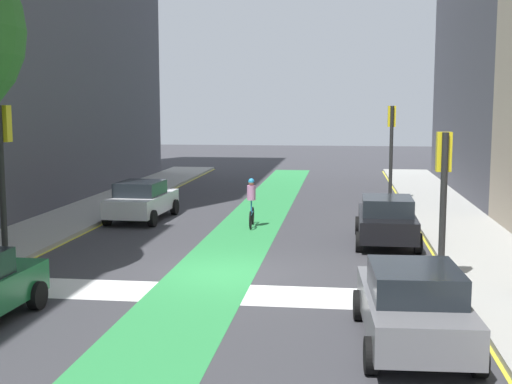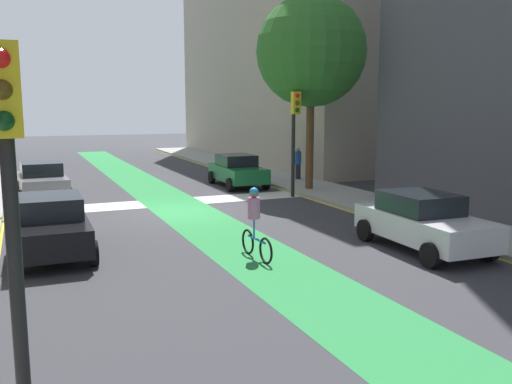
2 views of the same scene
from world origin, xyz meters
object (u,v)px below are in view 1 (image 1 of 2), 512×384
at_px(car_grey_right_near, 413,305).
at_px(traffic_signal_near_left, 3,158).
at_px(cyclist_in_lane, 251,202).
at_px(traffic_signal_near_right, 443,180).
at_px(traffic_signal_far_right, 391,136).
at_px(car_white_left_far, 142,200).
at_px(car_black_right_far, 387,220).

bearing_deg(car_grey_right_near, traffic_signal_near_left, 159.05).
bearing_deg(cyclist_in_lane, traffic_signal_near_right, -55.14).
distance_m(traffic_signal_far_right, car_white_left_far, 11.75).
bearing_deg(cyclist_in_lane, car_grey_right_near, -68.81).
height_order(traffic_signal_near_right, car_grey_right_near, traffic_signal_near_right).
bearing_deg(traffic_signal_near_left, traffic_signal_near_right, 0.14).
height_order(traffic_signal_near_right, car_black_right_far, traffic_signal_near_right).
xyz_separation_m(traffic_signal_near_right, car_white_left_far, (-10.32, 9.31, -1.96)).
distance_m(traffic_signal_near_right, car_grey_right_near, 4.49).
xyz_separation_m(traffic_signal_far_right, cyclist_in_lane, (-5.56, -6.53, -2.20)).
bearing_deg(car_black_right_far, cyclist_in_lane, 153.03).
bearing_deg(traffic_signal_far_right, car_black_right_far, -94.56).
height_order(traffic_signal_near_right, traffic_signal_near_left, traffic_signal_near_left).
relative_size(traffic_signal_near_right, car_grey_right_near, 0.92).
relative_size(traffic_signal_far_right, car_black_right_far, 1.07).
bearing_deg(cyclist_in_lane, traffic_signal_near_left, -123.01).
height_order(traffic_signal_far_right, cyclist_in_lane, traffic_signal_far_right).
bearing_deg(traffic_signal_near_right, cyclist_in_lane, 124.86).
bearing_deg(car_grey_right_near, traffic_signal_near_right, 74.98).
xyz_separation_m(car_white_left_far, cyclist_in_lane, (4.55, -1.03, 0.17)).
xyz_separation_m(traffic_signal_near_left, car_white_left_far, (0.85, 9.34, -2.38)).
height_order(traffic_signal_near_right, traffic_signal_far_right, traffic_signal_far_right).
distance_m(car_black_right_far, car_white_left_far, 10.02).
xyz_separation_m(traffic_signal_near_right, traffic_signal_far_right, (-0.21, 14.81, 0.41)).
height_order(car_grey_right_near, car_black_right_far, same).
distance_m(traffic_signal_near_right, traffic_signal_far_right, 14.82).
height_order(traffic_signal_near_left, cyclist_in_lane, traffic_signal_near_left).
distance_m(traffic_signal_far_right, cyclist_in_lane, 8.85).
height_order(traffic_signal_far_right, car_black_right_far, traffic_signal_far_right).
xyz_separation_m(traffic_signal_near_right, cyclist_in_lane, (-5.77, 8.28, -1.79)).
bearing_deg(car_black_right_far, traffic_signal_near_left, -150.28).
height_order(car_white_left_far, cyclist_in_lane, cyclist_in_lane).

